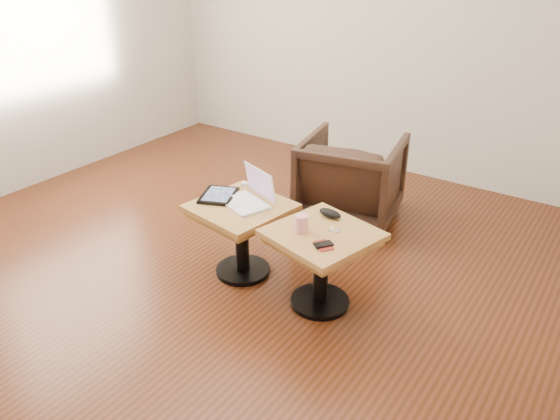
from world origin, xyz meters
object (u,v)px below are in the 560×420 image
Objects in this scene: striped_cup at (301,223)px; armchair at (351,179)px; side_table_right at (322,251)px; side_table_left at (241,222)px; laptop at (249,197)px.

armchair is at bearing 103.95° from striped_cup.
armchair is at bearing 123.84° from side_table_right.
side_table_right is at bearing 28.92° from striped_cup.
side_table_left is 1.11m from armchair.
striped_cup is (0.46, -0.12, 0.00)m from laptop.
striped_cup is 0.13× the size of armchair.
side_table_right is at bearing 14.17° from laptop.
side_table_right is at bearing 98.18° from armchair.
laptop reaches higher than striped_cup.
side_table_left is at bearing -97.32° from laptop.
side_table_right is 0.21m from striped_cup.
laptop is at bearing 68.97° from armchair.
side_table_right is 1.77× the size of laptop.
striped_cup is at bearing 1.46° from side_table_left.
side_table_left is 0.52m from striped_cup.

